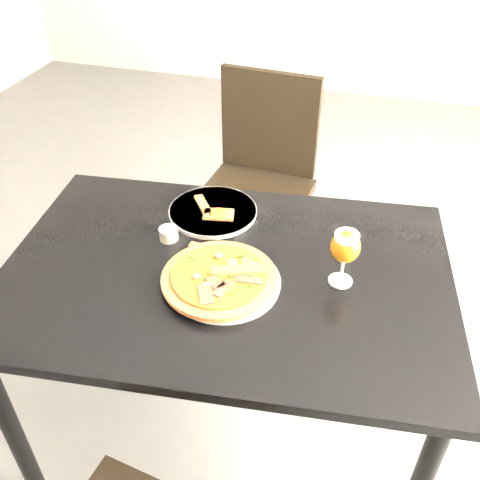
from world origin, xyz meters
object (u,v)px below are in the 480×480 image
(chair_far, at_px, (258,180))
(pizza, at_px, (220,277))
(beer_glass, at_px, (345,247))
(dining_table, at_px, (226,294))

(chair_far, height_order, pizza, chair_far)
(chair_far, xyz_separation_m, beer_glass, (0.42, -0.80, 0.35))
(dining_table, bearing_deg, beer_glass, 0.43)
(dining_table, height_order, beer_glass, beer_glass)
(dining_table, distance_m, beer_glass, 0.37)
(dining_table, distance_m, chair_far, 0.85)
(pizza, bearing_deg, beer_glass, 18.22)
(pizza, relative_size, beer_glass, 1.89)
(dining_table, xyz_separation_m, pizza, (0.00, -0.06, 0.12))
(beer_glass, bearing_deg, pizza, -161.78)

